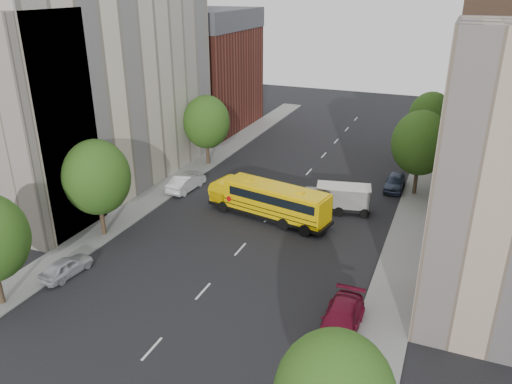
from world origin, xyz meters
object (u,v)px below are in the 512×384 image
Objects in this scene: safari_truck at (338,198)px; parked_car_4 at (395,182)px; street_tree_4 at (421,143)px; street_tree_5 at (431,117)px; parked_car_1 at (186,182)px; street_tree_2 at (207,122)px; parked_car_3 at (341,320)px; street_tree_1 at (97,177)px; parked_car_0 at (66,267)px; school_bus at (268,199)px.

safari_truck reaches higher than parked_car_4.
street_tree_4 is 1.08× the size of street_tree_5.
parked_car_1 is at bearing -136.89° from street_tree_5.
safari_truck is 14.78m from parked_car_1.
street_tree_2 is 8.45m from parked_car_1.
street_tree_2 is at bearing 131.49° from parked_car_3.
street_tree_1 is 27.67m from parked_car_4.
street_tree_1 is 18.00m from street_tree_2.
street_tree_1 is at bearing -70.81° from parked_car_0.
street_tree_1 is 1.03× the size of street_tree_2.
parked_car_1 is (-14.75, -0.75, -0.52)m from safari_truck.
parked_car_4 is (9.15, 10.63, -1.00)m from school_bus.
school_bus is 6.33m from safari_truck.
parked_car_3 is 1.19× the size of parked_car_4.
parked_car_3 is (-1.74, -22.53, -4.31)m from street_tree_4.
street_tree_2 is at bearing 148.56° from school_bus.
safari_truck is 1.37× the size of parked_car_4.
street_tree_5 reaches higher than parked_car_4.
parked_car_0 is (-9.52, -13.73, -1.08)m from school_bus.
street_tree_2 is at bearing -81.04° from parked_car_0.
parked_car_3 is (18.86, 1.26, 0.10)m from parked_car_0.
street_tree_4 is 1.54× the size of parked_car_3.
parked_car_1 is at bearing 174.95° from school_bus.
school_bus is 1.89× the size of safari_truck.
street_tree_1 is at bearing 166.92° from parked_car_3.
parked_car_3 is (9.34, -12.47, -0.99)m from school_bus.
street_tree_2 is at bearing -179.31° from parked_car_4.
parked_car_0 is (-14.75, -17.26, -0.63)m from safari_truck.
street_tree_4 is at bearing 36.48° from safari_truck.
street_tree_4 is 31.78m from parked_car_0.
parked_car_1 is at bearing -79.12° from street_tree_2.
school_bus is (10.92, 7.94, -3.20)m from street_tree_1.
school_bus is 2.39× the size of parked_car_1.
street_tree_1 reaches higher than school_bus.
school_bus is at bearing -157.63° from safari_truck.
street_tree_1 is 1.31× the size of safari_truck.
street_tree_5 is at bearing 90.00° from street_tree_4.
street_tree_4 reaches higher than school_bus.
safari_truck is (-5.85, -6.53, -3.78)m from street_tree_4.
safari_truck is (16.15, 11.47, -3.65)m from street_tree_1.
parked_car_0 is at bearing -86.63° from street_tree_2.
street_tree_4 reaches higher than street_tree_5.
street_tree_4 reaches higher than parked_car_0.
street_tree_1 is at bearing -90.00° from street_tree_2.
parked_car_1 is (-20.60, -7.28, -4.29)m from street_tree_4.
parked_car_1 is at bearing -160.53° from street_tree_4.
school_bus reaches higher than parked_car_3.
street_tree_4 is 22.27m from parked_car_1.
street_tree_5 reaches higher than safari_truck.
parked_car_4 is (-1.93, -11.43, -3.95)m from street_tree_5.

